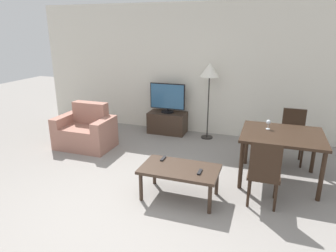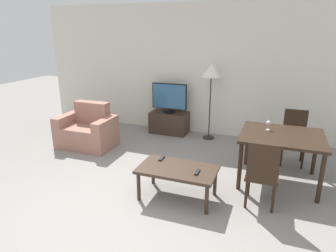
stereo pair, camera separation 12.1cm
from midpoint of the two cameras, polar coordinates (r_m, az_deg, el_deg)
name	(u,v)px [view 2 (the right image)]	position (r m, az deg, el deg)	size (l,w,h in m)	color
ground_plane	(112,217)	(3.86, -9.73, -16.65)	(18.00, 18.00, 0.00)	gray
wall_back	(193,70)	(6.44, 5.33, 10.56)	(7.06, 0.06, 2.70)	silver
armchair	(87,131)	(5.95, -14.54, -0.97)	(1.05, 0.69, 0.83)	#9E6B5B
tv_stand	(169,123)	(6.53, 0.77, 0.67)	(0.81, 0.45, 0.46)	#38281E
tv	(169,98)	(6.39, 0.78, 5.37)	(0.77, 0.27, 0.63)	black
coffee_table	(178,171)	(4.00, 2.71, -8.64)	(1.03, 0.59, 0.44)	#38281E
dining_table	(282,140)	(4.62, 21.56, -2.54)	(1.14, 0.99, 0.74)	black
dining_chair_near	(262,172)	(3.93, 18.36, -8.38)	(0.40, 0.40, 0.90)	black
dining_chair_far	(294,135)	(5.45, 23.44, -1.57)	(0.40, 0.40, 0.90)	black
floor_lamp	(211,73)	(6.00, 8.84, 9.93)	(0.39, 0.39, 1.55)	black
remote_primary	(197,172)	(3.86, 6.50, -8.74)	(0.04, 0.15, 0.02)	black
remote_secondary	(162,158)	(4.22, -0.39, -6.21)	(0.04, 0.15, 0.02)	black
wine_glass_left	(268,123)	(4.69, 19.30, 0.46)	(0.07, 0.07, 0.15)	silver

